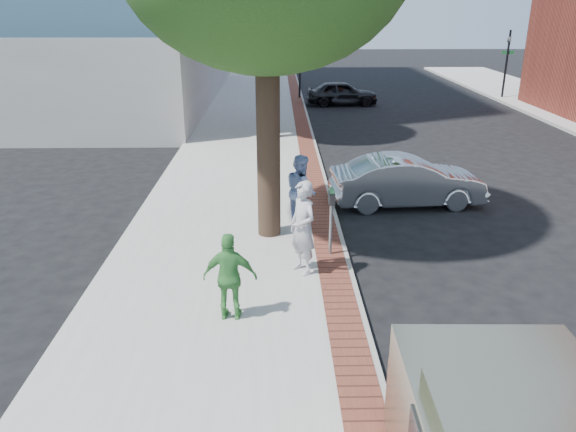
{
  "coord_description": "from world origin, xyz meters",
  "views": [
    {
      "loc": [
        -0.41,
        -10.17,
        5.16
      ],
      "look_at": [
        -0.2,
        0.25,
        1.2
      ],
      "focal_mm": 35.0,
      "sensor_mm": 36.0,
      "label": 1
    }
  ],
  "objects_px": {
    "parking_meter": "(331,208)",
    "sedan_silver": "(407,181)",
    "person_gray": "(303,228)",
    "person_officer": "(301,190)",
    "person_green": "(230,277)",
    "bg_car": "(342,93)"
  },
  "relations": [
    {
      "from": "sedan_silver",
      "to": "parking_meter",
      "type": "bearing_deg",
      "value": 140.95
    },
    {
      "from": "parking_meter",
      "to": "sedan_silver",
      "type": "relative_size",
      "value": 0.36
    },
    {
      "from": "person_officer",
      "to": "bg_car",
      "type": "relative_size",
      "value": 0.45
    },
    {
      "from": "person_officer",
      "to": "parking_meter",
      "type": "bearing_deg",
      "value": 178.79
    },
    {
      "from": "bg_car",
      "to": "sedan_silver",
      "type": "bearing_deg",
      "value": 178.46
    },
    {
      "from": "parking_meter",
      "to": "person_officer",
      "type": "height_order",
      "value": "person_officer"
    },
    {
      "from": "parking_meter",
      "to": "person_officer",
      "type": "distance_m",
      "value": 1.84
    },
    {
      "from": "parking_meter",
      "to": "person_green",
      "type": "relative_size",
      "value": 0.96
    },
    {
      "from": "sedan_silver",
      "to": "bg_car",
      "type": "distance_m",
      "value": 16.08
    },
    {
      "from": "bg_car",
      "to": "parking_meter",
      "type": "bearing_deg",
      "value": 171.49
    },
    {
      "from": "sedan_silver",
      "to": "person_officer",
      "type": "bearing_deg",
      "value": 116.09
    },
    {
      "from": "person_green",
      "to": "bg_car",
      "type": "distance_m",
      "value": 22.54
    },
    {
      "from": "person_officer",
      "to": "bg_car",
      "type": "xyz_separation_m",
      "value": [
        2.97,
        17.84,
        -0.37
      ]
    },
    {
      "from": "parking_meter",
      "to": "person_gray",
      "type": "bearing_deg",
      "value": -127.41
    },
    {
      "from": "person_gray",
      "to": "bg_car",
      "type": "relative_size",
      "value": 0.49
    },
    {
      "from": "parking_meter",
      "to": "person_green",
      "type": "xyz_separation_m",
      "value": [
        -1.91,
        -2.54,
        -0.29
      ]
    },
    {
      "from": "parking_meter",
      "to": "bg_car",
      "type": "relative_size",
      "value": 0.39
    },
    {
      "from": "person_green",
      "to": "sedan_silver",
      "type": "bearing_deg",
      "value": -121.82
    },
    {
      "from": "person_officer",
      "to": "person_green",
      "type": "bearing_deg",
      "value": 143.62
    },
    {
      "from": "parking_meter",
      "to": "person_green",
      "type": "bearing_deg",
      "value": -126.96
    },
    {
      "from": "parking_meter",
      "to": "person_gray",
      "type": "distance_m",
      "value": 1.04
    },
    {
      "from": "person_green",
      "to": "bg_car",
      "type": "relative_size",
      "value": 0.4
    }
  ]
}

